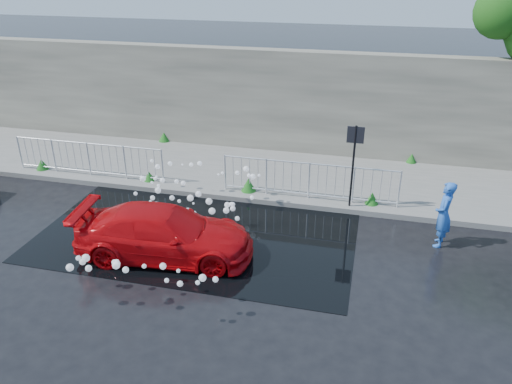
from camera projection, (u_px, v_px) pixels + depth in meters
The scene contains 12 objects.
ground at pixel (167, 249), 12.24m from camera, with size 90.00×90.00×0.00m, color black.
pavement at pixel (226, 169), 16.59m from camera, with size 30.00×4.00×0.15m, color slate.
curb at pixel (206, 194), 14.84m from camera, with size 30.00×0.25×0.16m, color slate.
retaining_wall at pixel (242, 99), 17.74m from camera, with size 30.00×0.60×3.50m, color #534F46.
puddle at pixel (200, 231), 13.01m from camera, with size 8.00×5.00×0.01m, color black.
sign_post at pixel (354, 154), 13.32m from camera, with size 0.45×0.06×2.50m.
railing_left at pixel (89, 158), 15.72m from camera, with size 5.05×0.05×1.10m.
railing_right at pixel (309, 179), 14.22m from camera, with size 5.05×0.05×1.10m.
weeds at pixel (219, 168), 16.02m from camera, with size 12.17×3.93×0.40m.
water_spray at pixel (178, 208), 12.68m from camera, with size 3.62×5.76×1.04m.
red_car at pixel (165, 233), 11.72m from camera, with size 1.70×4.18×1.21m, color #BF070B.
person at pixel (444, 214), 12.06m from camera, with size 0.62×0.40×1.69m, color blue.
Camera 1 is at (4.62, -9.63, 6.53)m, focal length 35.00 mm.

